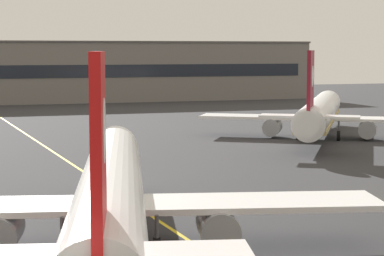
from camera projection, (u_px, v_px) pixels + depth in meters
The scene contains 4 objects.
taxiway_centreline at pixel (117, 194), 61.30m from camera, with size 0.30×180.00×0.01m, color yellow.
airliner_foreground at pixel (110, 195), 43.17m from camera, with size 32.26×41.06×11.65m.
airliner_background at pixel (320, 113), 99.08m from camera, with size 29.79×36.99×11.64m.
safety_cone_by_nose_gear at pixel (98, 196), 58.89m from camera, with size 0.44×0.44×0.55m.
Camera 1 is at (-12.73, -29.37, 11.71)m, focal length 70.33 mm.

